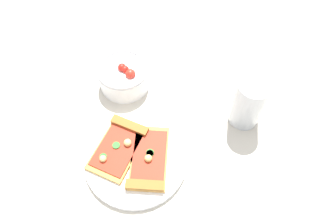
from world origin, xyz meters
name	(u,v)px	position (x,y,z in m)	size (l,w,h in m)	color
ground_plane	(145,179)	(0.00, 0.00, 0.00)	(2.40, 2.40, 0.00)	beige
plate	(136,159)	(0.03, -0.04, 0.01)	(0.23, 0.23, 0.01)	white
pizza_slice_near	(120,144)	(0.07, -0.06, 0.02)	(0.11, 0.15, 0.02)	gold
pizza_slice_far	(147,162)	(0.00, -0.03, 0.02)	(0.10, 0.16, 0.02)	gold
salad_bowl	(124,76)	(0.11, -0.23, 0.03)	(0.12, 0.12, 0.07)	white
soda_glass	(248,103)	(-0.19, -0.20, 0.06)	(0.07, 0.07, 0.13)	silver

